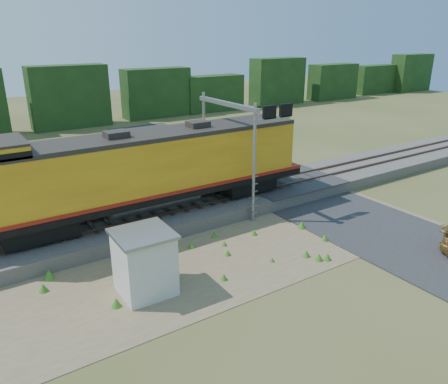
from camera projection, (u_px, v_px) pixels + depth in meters
ground at (263, 249)px, 23.14m from camera, size 140.00×140.00×0.00m
ballast at (205, 206)px, 27.71m from camera, size 70.00×5.00×0.80m
rails at (205, 199)px, 27.54m from camera, size 70.00×1.54×0.16m
dirt_shoulder at (226, 255)px, 22.49m from camera, size 26.00×8.00×0.03m
road at (344, 214)px, 27.31m from camera, size 7.00×66.00×0.86m
tree_line_north at (66, 102)px, 51.89m from camera, size 130.00×3.00×6.50m
weed_clumps at (206, 266)px, 21.41m from camera, size 15.00×6.20×0.56m
locomotive at (148, 169)px, 24.75m from camera, size 20.01×3.05×5.16m
shed at (144, 262)px, 18.84m from camera, size 2.48×2.48×2.89m
signal_gantry at (238, 128)px, 26.56m from camera, size 2.83×6.20×7.14m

